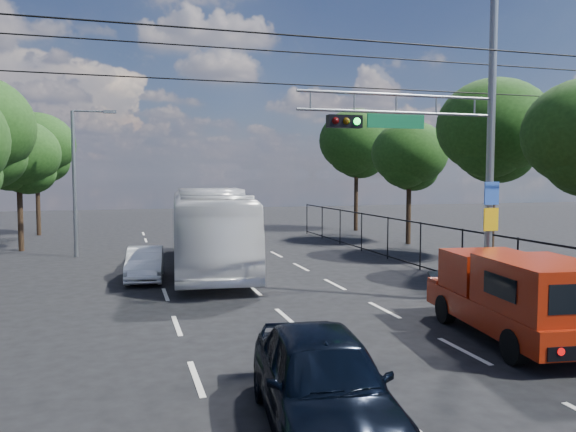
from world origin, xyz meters
name	(u,v)px	position (x,y,z in m)	size (l,w,h in m)	color
lane_markings	(242,279)	(0.00, 14.00, 0.01)	(6.12, 38.00, 0.01)	beige
signal_mast	(456,132)	(5.28, 7.99, 5.24)	(6.43, 0.39, 9.50)	slate
streetlight_left	(78,175)	(-6.33, 22.00, 3.94)	(2.09, 0.22, 7.08)	slate
utility_wires	(278,59)	(0.00, 8.83, 7.23)	(22.00, 5.04, 0.74)	black
fence_right	(444,251)	(7.60, 12.17, 1.03)	(0.06, 34.03, 2.00)	black
tree_right_c	(494,135)	(11.82, 15.02, 5.73)	(5.10, 5.10, 8.29)	black
tree_right_d	(409,159)	(11.42, 22.02, 4.85)	(4.32, 4.32, 7.02)	black
tree_right_e	(357,147)	(11.62, 30.02, 5.94)	(5.28, 5.28, 8.58)	black
tree_left_d	(19,160)	(-9.38, 25.02, 4.72)	(4.20, 4.20, 6.83)	black
tree_left_e	(37,151)	(-9.58, 33.02, 5.53)	(4.92, 4.92, 7.99)	black
red_pickup	(515,295)	(4.61, 4.36, 1.12)	(2.74, 5.83, 2.10)	black
navy_hatchback	(323,381)	(-1.40, 1.18, 0.80)	(1.88, 4.67, 1.59)	black
white_bus	(209,229)	(-0.84, 16.72, 1.70)	(2.86, 12.22, 3.40)	silver
white_van	(145,264)	(-3.53, 14.94, 0.61)	(1.30, 3.72, 1.22)	white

